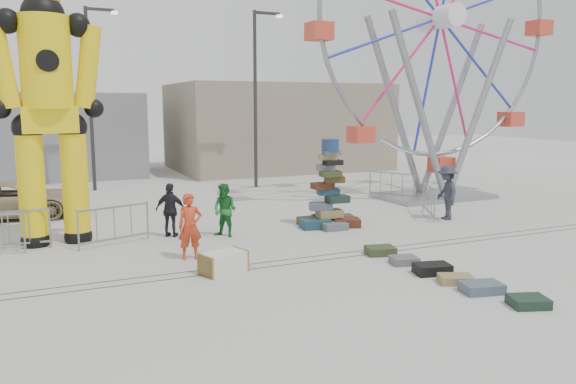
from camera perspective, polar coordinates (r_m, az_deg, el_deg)
name	(u,v)px	position (r m, az deg, el deg)	size (l,w,h in m)	color
ground	(332,267)	(13.50, 4.49, -7.59)	(90.00, 90.00, 0.00)	#9E9E99
track_line_near	(320,260)	(14.01, 3.31, -6.95)	(40.00, 0.04, 0.01)	#47443F
track_line_far	(313,256)	(14.35, 2.58, -6.55)	(40.00, 0.04, 0.01)	#47443F
building_right	(277,127)	(34.06, -1.17, 6.65)	(12.00, 8.00, 5.00)	gray
building_left	(42,135)	(33.40, -23.72, 5.35)	(10.00, 8.00, 4.40)	gray
lamp_post_right	(257,90)	(26.09, -3.16, 10.31)	(1.41, 0.25, 8.00)	#2D2D30
lamp_post_left	(92,89)	(26.47, -19.30, 9.81)	(1.41, 0.25, 8.00)	#2D2D30
suitcase_tower	(329,202)	(17.76, 4.16, -1.02)	(2.05, 1.72, 2.77)	#1B4153
crash_test_dummy	(48,100)	(16.46, -23.17, 8.57)	(2.96, 1.31, 7.46)	black
ferris_wheel	(439,42)	(23.83, 15.13, 14.50)	(10.99, 2.75, 12.76)	gray
steamer_trunk	(223,263)	(13.03, -6.58, -7.13)	(1.03, 0.59, 0.48)	silver
row_case_0	(380,251)	(14.69, 9.36, -5.89)	(0.73, 0.54, 0.21)	#354321
row_case_1	(404,260)	(13.96, 11.71, -6.81)	(0.63, 0.51, 0.18)	slate
row_case_2	(432,269)	(13.29, 14.45, -7.57)	(0.81, 0.51, 0.24)	black
row_case_3	(456,279)	(12.77, 16.68, -8.49)	(0.71, 0.48, 0.18)	#99864E
row_case_4	(482,288)	(12.33, 19.09, -9.16)	(0.82, 0.54, 0.21)	#4E5C6F
row_case_5	(528,302)	(11.83, 23.22, -10.20)	(0.70, 0.54, 0.19)	#1B3226
barricade_dummy_b	(9,231)	(16.46, -26.52, -3.53)	(2.00, 0.10, 1.10)	gray
barricade_dummy_c	(114,225)	(16.10, -17.23, -3.24)	(2.00, 0.10, 1.10)	gray
barricade_wheel_front	(429,201)	(19.86, 14.12, -0.87)	(2.00, 0.10, 1.10)	gray
barricade_wheel_back	(391,185)	(23.38, 10.46, 0.68)	(2.00, 0.10, 1.10)	gray
pedestrian_red	(190,227)	(14.14, -9.92, -3.47)	(0.60, 0.40, 1.66)	red
pedestrian_green	(225,210)	(16.39, -6.43, -1.86)	(0.76, 0.59, 1.56)	#1B6C27
pedestrian_black	(171,210)	(16.62, -11.82, -1.82)	(0.93, 0.39, 1.58)	black
pedestrian_grey	(447,193)	(19.47, 15.82, -0.05)	(1.18, 0.68, 1.83)	#292A36
parked_suv	(13,200)	(21.20, -26.13, -0.74)	(2.04, 4.43, 1.23)	tan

